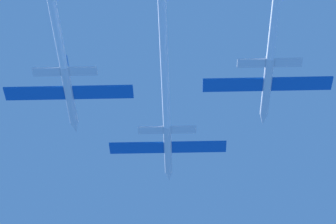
# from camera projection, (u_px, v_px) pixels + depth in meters

# --- Properties ---
(jet_lead) EXTENTS (18.11, 62.57, 3.00)m
(jet_lead) POSITION_uv_depth(u_px,v_px,m) (164.00, 62.00, 93.16)
(jet_lead) COLOR silver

